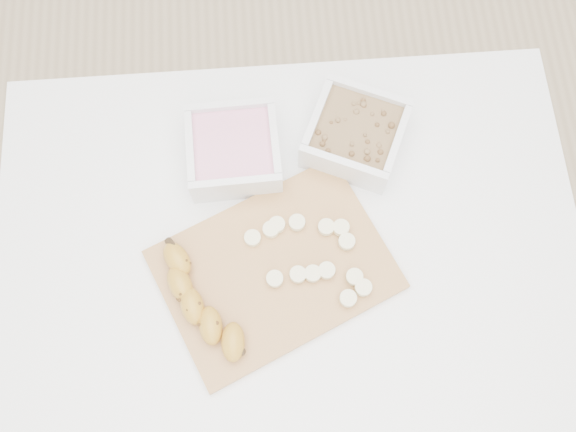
{
  "coord_description": "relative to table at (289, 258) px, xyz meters",
  "views": [
    {
      "loc": [
        -0.02,
        -0.3,
        1.8
      ],
      "look_at": [
        0.0,
        0.03,
        0.81
      ],
      "focal_mm": 40.0,
      "sensor_mm": 36.0,
      "label": 1
    }
  ],
  "objects": [
    {
      "name": "banana",
      "position": [
        -0.15,
        -0.1,
        0.13
      ],
      "size": [
        0.13,
        0.22,
        0.04
      ],
      "primitive_type": null,
      "rotation": [
        0.0,
        0.0,
        0.34
      ],
      "color": "#B88225",
      "rests_on": "cutting_board"
    },
    {
      "name": "cutting_board",
      "position": [
        -0.03,
        -0.04,
        0.1
      ],
      "size": [
        0.44,
        0.39,
        0.01
      ],
      "primitive_type": "cube",
      "rotation": [
        0.0,
        0.0,
        0.42
      ],
      "color": "#C08148",
      "rests_on": "table"
    },
    {
      "name": "bowl_yogurt",
      "position": [
        -0.08,
        0.16,
        0.13
      ],
      "size": [
        0.16,
        0.16,
        0.07
      ],
      "color": "white",
      "rests_on": "table"
    },
    {
      "name": "banana_slices",
      "position": [
        0.04,
        -0.03,
        0.12
      ],
      "size": [
        0.2,
        0.16,
        0.02
      ],
      "color": "#F6EDB7",
      "rests_on": "cutting_board"
    },
    {
      "name": "bowl_granola",
      "position": [
        0.13,
        0.18,
        0.13
      ],
      "size": [
        0.21,
        0.21,
        0.07
      ],
      "color": "white",
      "rests_on": "table"
    },
    {
      "name": "table",
      "position": [
        0.0,
        0.0,
        0.0
      ],
      "size": [
        1.0,
        0.7,
        0.75
      ],
      "color": "white",
      "rests_on": "ground"
    },
    {
      "name": "ground",
      "position": [
        0.0,
        0.0,
        -0.65
      ],
      "size": [
        3.5,
        3.5,
        0.0
      ],
      "primitive_type": "plane",
      "color": "#C6AD89",
      "rests_on": "ground"
    }
  ]
}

